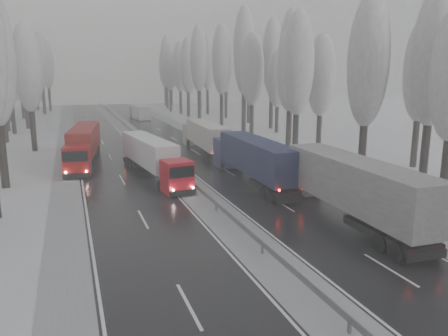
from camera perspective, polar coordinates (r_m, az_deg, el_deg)
ground at (r=21.34m, az=9.61°, el=-15.03°), size 260.00×260.00×0.00m
carriageway_right at (r=49.70m, az=-1.88°, el=0.96°), size 7.50×200.00×0.03m
carriageway_left at (r=47.66m, az=-13.99°, el=0.11°), size 7.50×200.00×0.03m
median_slush at (r=48.41m, az=-7.81°, el=0.56°), size 3.00×200.00×0.04m
shoulder_right at (r=51.39m, az=3.39°, el=1.33°), size 2.40×200.00×0.04m
shoulder_left at (r=47.47m, az=-19.94°, el=-0.30°), size 2.40×200.00×0.04m
median_guardrail at (r=48.28m, az=-7.82°, el=1.23°), size 0.12×200.00×0.76m
tree_15 at (r=41.00m, az=25.76°, el=12.92°), size 3.60×3.60×17.13m
tree_16 at (r=40.43m, az=18.32°, el=12.98°), size 3.60×3.60×16.53m
tree_17 at (r=49.73m, az=24.41°, el=11.53°), size 3.60×3.60×15.54m
tree_18 at (r=49.69m, az=9.63°, el=13.19°), size 3.60×3.60×16.58m
tree_19 at (r=55.92m, az=12.60°, el=11.63°), size 3.60×3.60×14.57m
tree_20 at (r=58.45m, az=8.64°, el=12.51°), size 3.60×3.60×15.71m
tree_21 at (r=63.06m, az=8.78°, el=14.16°), size 3.60×3.60×18.62m
tree_22 at (r=67.49m, az=3.71°, el=12.65°), size 3.60×3.60×15.86m
tree_23 at (r=73.77m, az=7.03°, el=11.40°), size 3.60×3.60×13.55m
tree_24 at (r=72.91m, az=2.66°, el=14.94°), size 3.60×3.60×20.49m
tree_25 at (r=79.34m, az=6.31°, el=14.18°), size 3.60×3.60×19.44m
tree_26 at (r=82.34m, az=-0.33°, el=13.89°), size 3.60×3.60×18.78m
tree_27 at (r=88.62m, az=3.29°, el=13.27°), size 3.60×3.60×17.62m
tree_28 at (r=92.16m, az=-3.32°, el=14.02°), size 3.60×3.60×19.62m
tree_29 at (r=98.22m, az=0.26°, el=13.36°), size 3.60×3.60×18.11m
tree_30 at (r=101.58m, az=-4.77°, el=13.20°), size 3.60×3.60×17.86m
tree_31 at (r=107.08m, az=-2.19°, el=13.42°), size 3.60×3.60×18.58m
tree_32 at (r=108.87m, az=-5.77°, el=12.93°), size 3.60×3.60×17.33m
tree_33 at (r=113.51m, az=-4.67°, el=11.95°), size 3.60×3.60×14.33m
tree_34 at (r=115.58m, az=-7.08°, el=12.95°), size 3.60×3.60×17.63m
tree_35 at (r=121.77m, az=-3.16°, el=13.17°), size 3.60×3.60×18.25m
tree_36 at (r=125.51m, az=-7.51°, el=13.63°), size 3.60×3.60×20.23m
tree_37 at (r=130.99m, az=-4.80°, el=12.55°), size 3.60×3.60×16.37m
tree_38 at (r=136.16m, az=-7.74°, el=12.90°), size 3.60×3.60×17.97m
tree_39 at (r=140.66m, az=-6.92°, el=12.44°), size 3.60×3.60×16.19m
tree_62 at (r=60.36m, az=-24.28°, el=11.78°), size 3.60×3.60×16.04m
tree_66 at (r=79.29m, az=-26.31°, el=11.08°), size 3.60×3.60×15.23m
tree_67 at (r=83.43m, az=-27.05°, el=11.83°), size 3.60×3.60×17.09m
tree_68 at (r=85.88m, az=-24.80°, el=11.82°), size 3.60×3.60×16.65m
tree_70 at (r=95.91m, az=-24.15°, el=11.97°), size 3.60×3.60×17.09m
tree_71 at (r=100.37m, az=-26.83°, el=12.61°), size 3.60×3.60×19.61m
tree_72 at (r=105.43m, az=-25.15°, el=11.12°), size 3.60×3.60×15.11m
tree_73 at (r=109.71m, az=-26.55°, el=11.70°), size 3.60×3.60×17.22m
tree_74 at (r=115.97m, az=-22.86°, el=12.76°), size 3.60×3.60×19.68m
tree_75 at (r=120.72m, az=-27.14°, el=12.00°), size 3.60×3.60×18.60m
tree_76 at (r=125.29m, az=-22.13°, el=12.37°), size 3.60×3.60×18.55m
tree_77 at (r=129.59m, az=-24.48°, el=10.95°), size 3.60×3.60×14.32m
tree_78 at (r=132.06m, az=-23.60°, el=12.48°), size 3.60×3.60×19.55m
tree_79 at (r=136.22m, az=-24.62°, el=11.69°), size 3.60×3.60×17.07m
truck_grey_tarp at (r=30.16m, az=15.55°, el=-1.98°), size 3.22×17.09×4.36m
truck_blue_box at (r=39.31m, az=3.68°, el=1.44°), size 2.82×15.91×4.07m
truck_cream_box at (r=54.03m, az=-2.55°, el=4.27°), size 3.09×15.11×3.85m
box_truck_distant at (r=96.32m, az=-10.97°, el=7.14°), size 3.48×8.37×3.03m
truck_red_white at (r=42.04m, az=-9.36°, el=1.66°), size 3.90×14.33×3.64m
truck_red_red at (r=50.21m, az=-17.83°, el=3.15°), size 4.45×15.51×3.94m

